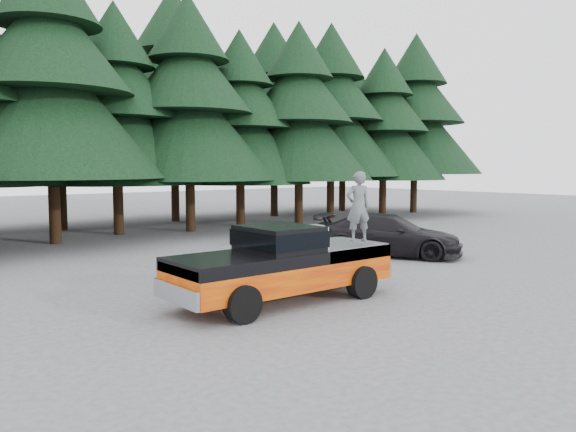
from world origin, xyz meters
TOP-DOWN VIEW (x-y plane):
  - ground at (0.00, 0.00)m, footprint 120.00×120.00m
  - pickup_truck at (0.11, -0.21)m, footprint 6.00×2.04m
  - truck_cab at (0.01, -0.21)m, footprint 1.66×1.90m
  - air_compressor at (1.33, 0.01)m, footprint 0.69×0.60m
  - man_on_bed at (2.63, -0.36)m, footprint 0.81×0.66m
  - parked_car at (7.83, 3.03)m, footprint 4.70×5.82m
  - treeline at (0.42, 17.20)m, footprint 60.15×16.05m

SIDE VIEW (x-z plane):
  - ground at x=0.00m, z-range 0.00..0.00m
  - pickup_truck at x=0.11m, z-range 0.00..1.33m
  - parked_car at x=7.83m, z-range 0.00..1.58m
  - air_compressor at x=1.33m, z-range 1.33..1.76m
  - truck_cab at x=0.01m, z-range 1.33..1.92m
  - man_on_bed at x=2.63m, z-range 1.33..3.25m
  - treeline at x=0.42m, z-range -1.03..16.47m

